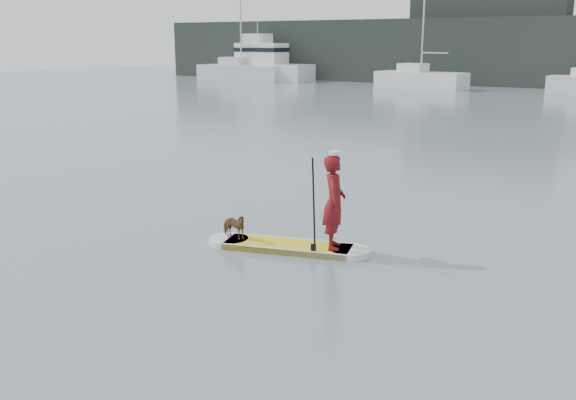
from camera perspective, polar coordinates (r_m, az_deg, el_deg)
The scene contains 10 objects.
ground at distance 11.46m, azimuth -5.49°, elevation -6.48°, with size 140.00×140.00×0.00m, color slate.
paddleboard at distance 12.65m, azimuth -0.00°, elevation -4.13°, with size 3.21×1.46×0.12m.
paddler at distance 12.17m, azimuth 4.12°, elevation -0.18°, with size 0.66×0.43×1.81m, color maroon.
white_cap at distance 11.98m, azimuth 4.20°, elevation 4.18°, with size 0.22×0.22×0.07m, color silver.
dog at distance 12.91m, azimuth -4.86°, elevation -2.32°, with size 0.28×0.62×0.52m, color #55371D.
paddle at distance 12.00m, azimuth 2.30°, elevation -1.48°, with size 0.11×0.30×2.00m.
sailboat_a at distance 67.17m, azimuth -4.21°, elevation 11.34°, with size 9.33×3.58×13.26m.
sailboat_c at distance 56.79m, azimuth 11.65°, elevation 10.51°, with size 8.09×3.70×11.19m.
motor_yacht_b at distance 67.07m, azimuth -2.02°, elevation 12.05°, with size 9.55×3.82×6.17m.
shore_building_west at distance 64.68m, azimuth 17.30°, elevation 13.83°, with size 14.00×4.00×9.00m, color black.
Camera 1 is at (6.53, -8.53, 4.00)m, focal length 40.00 mm.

